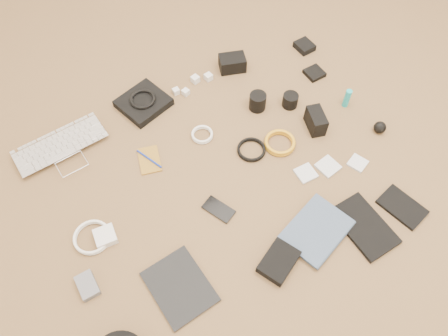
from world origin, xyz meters
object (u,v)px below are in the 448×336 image
tablet (180,287)px  paperback (337,246)px  laptop (66,154)px  dslr_camera (232,63)px  phone (219,209)px

tablet → paperback: 0.57m
laptop → paperback: size_ratio=1.54×
laptop → dslr_camera: (0.83, 0.09, 0.02)m
dslr_camera → phone: dslr_camera is taller
laptop → paperback: 1.10m
laptop → phone: size_ratio=3.13×
dslr_camera → laptop: bearing=-154.7°
laptop → tablet: laptop is taller
dslr_camera → paperback: dslr_camera is taller
dslr_camera → tablet: dslr_camera is taller
dslr_camera → paperback: size_ratio=0.49×
tablet → paperback: size_ratio=0.98×
paperback → tablet: bearing=56.6°
tablet → phone: tablet is taller
laptop → dslr_camera: dslr_camera is taller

